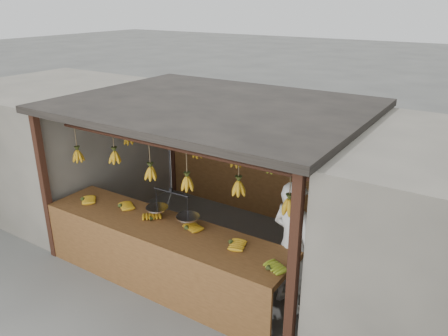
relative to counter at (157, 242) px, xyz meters
The scene contains 8 objects.
ground 1.43m from the counter, 86.30° to the left, with size 80.00×80.00×0.00m, color #5B5B57.
stall 2.01m from the counter, 87.07° to the left, with size 4.30×3.30×2.40m.
neighbor_left 3.76m from the counter, 160.66° to the left, with size 3.00×3.00×2.30m, color slate.
counter is the anchor object (origin of this frame).
hanging_bananas 1.53m from the counter, 86.58° to the left, with size 3.62×2.22×0.40m.
balance_scale 0.48m from the counter, 69.74° to the left, with size 0.82×0.32×0.93m.
vendor 1.80m from the counter, 20.72° to the left, with size 0.64×0.42×1.76m, color white.
bag_bundles 3.30m from the counter, 52.00° to the left, with size 0.08×0.26×1.29m.
Camera 1 is at (3.45, -5.04, 3.77)m, focal length 35.00 mm.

